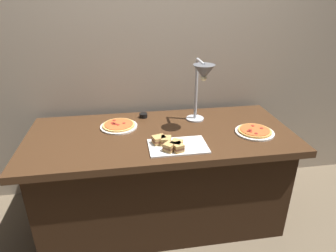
{
  "coord_description": "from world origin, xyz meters",
  "views": [
    {
      "loc": [
        -0.24,
        -1.87,
        1.68
      ],
      "look_at": [
        0.05,
        0.0,
        0.81
      ],
      "focal_mm": 31.15,
      "sensor_mm": 36.0,
      "label": 1
    }
  ],
  "objects_px": {
    "sandwich_platter": "(173,145)",
    "pizza_plate_center": "(119,126)",
    "pizza_plate_front": "(255,131)",
    "sauce_cup_near": "(143,115)",
    "heat_lamp": "(202,78)"
  },
  "relations": [
    {
      "from": "pizza_plate_front",
      "to": "sauce_cup_near",
      "type": "bearing_deg",
      "value": 151.7
    },
    {
      "from": "heat_lamp",
      "to": "pizza_plate_center",
      "type": "xyz_separation_m",
      "value": [
        -0.6,
        0.09,
        -0.36
      ]
    },
    {
      "from": "heat_lamp",
      "to": "sauce_cup_near",
      "type": "bearing_deg",
      "value": 147.86
    },
    {
      "from": "pizza_plate_center",
      "to": "sandwich_platter",
      "type": "xyz_separation_m",
      "value": [
        0.35,
        -0.37,
        0.01
      ]
    },
    {
      "from": "sandwich_platter",
      "to": "sauce_cup_near",
      "type": "relative_size",
      "value": 5.91
    },
    {
      "from": "sandwich_platter",
      "to": "pizza_plate_front",
      "type": "bearing_deg",
      "value": 11.12
    },
    {
      "from": "pizza_plate_front",
      "to": "sandwich_platter",
      "type": "distance_m",
      "value": 0.63
    },
    {
      "from": "heat_lamp",
      "to": "pizza_plate_center",
      "type": "relative_size",
      "value": 1.78
    },
    {
      "from": "pizza_plate_front",
      "to": "sandwich_platter",
      "type": "bearing_deg",
      "value": -168.88
    },
    {
      "from": "pizza_plate_center",
      "to": "sauce_cup_near",
      "type": "bearing_deg",
      "value": 38.78
    },
    {
      "from": "pizza_plate_front",
      "to": "sauce_cup_near",
      "type": "relative_size",
      "value": 4.27
    },
    {
      "from": "pizza_plate_center",
      "to": "heat_lamp",
      "type": "bearing_deg",
      "value": -8.94
    },
    {
      "from": "sandwich_platter",
      "to": "pizza_plate_center",
      "type": "bearing_deg",
      "value": 132.76
    },
    {
      "from": "pizza_plate_front",
      "to": "sauce_cup_near",
      "type": "distance_m",
      "value": 0.87
    },
    {
      "from": "pizza_plate_center",
      "to": "sauce_cup_near",
      "type": "distance_m",
      "value": 0.25
    }
  ]
}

